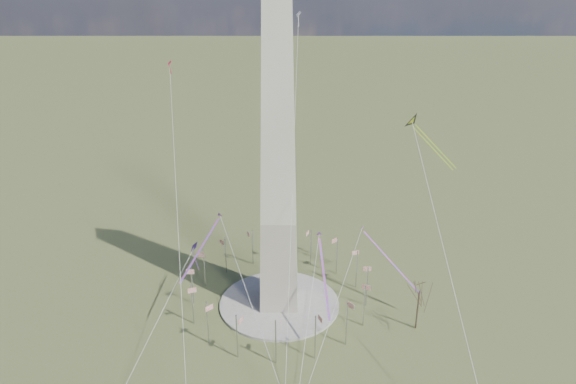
{
  "coord_description": "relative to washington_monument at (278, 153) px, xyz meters",
  "views": [
    {
      "loc": [
        5.05,
        -131.03,
        89.16
      ],
      "look_at": [
        2.59,
        0.0,
        36.62
      ],
      "focal_mm": 32.0,
      "sensor_mm": 36.0,
      "label": 1
    }
  ],
  "objects": [
    {
      "name": "kite_diamond_purple",
      "position": [
        -24.63,
        0.5,
        -29.89
      ],
      "size": [
        1.76,
        3.17,
        9.9
      ],
      "rotation": [
        0.0,
        0.0,
        2.84
      ],
      "color": "#321561",
      "rests_on": "ground"
    },
    {
      "name": "washington_monument",
      "position": [
        0.0,
        0.0,
        0.0
      ],
      "size": [
        15.56,
        15.56,
        100.0
      ],
      "color": "#A79F8C",
      "rests_on": "plaza"
    },
    {
      "name": "kite_streamer_mid",
      "position": [
        -19.97,
        -5.2,
        -23.45
      ],
      "size": [
        10.06,
        17.55,
        13.22
      ],
      "rotation": [
        0.0,
        0.0,
        2.65
      ],
      "color": "#F22639",
      "rests_on": "ground"
    },
    {
      "name": "flagpole_ring",
      "position": [
        -0.0,
        -0.0,
        -40.68
      ],
      "size": [
        54.4,
        54.4,
        13.0
      ],
      "color": "silver",
      "rests_on": "ground"
    },
    {
      "name": "kite_streamer_right",
      "position": [
        30.39,
        4.29,
        -31.63
      ],
      "size": [
        16.73,
        15.65,
        14.85
      ],
      "rotation": [
        0.0,
        0.0,
        3.96
      ],
      "color": "#F22639",
      "rests_on": "ground"
    },
    {
      "name": "kite_delta_black",
      "position": [
        38.8,
        13.3,
        4.49
      ],
      "size": [
        14.6,
        14.4,
        13.73
      ],
      "rotation": [
        0.0,
        0.0,
        3.94
      ],
      "color": "black",
      "rests_on": "ground"
    },
    {
      "name": "kite_streamer_left",
      "position": [
        12.16,
        -8.88,
        -28.52
      ],
      "size": [
        3.48,
        21.79,
        14.96
      ],
      "rotation": [
        0.0,
        0.0,
        3.24
      ],
      "color": "#F22639",
      "rests_on": "ground"
    },
    {
      "name": "kite_small_white",
      "position": [
        5.2,
        47.67,
        32.49
      ],
      "size": [
        1.6,
        1.82,
        4.96
      ],
      "rotation": [
        0.0,
        0.0,
        3.02
      ],
      "color": "silver",
      "rests_on": "ground"
    },
    {
      "name": "tree_near",
      "position": [
        38.69,
        -10.84,
        -34.83
      ],
      "size": [
        10.51,
        10.51,
        18.39
      ],
      "color": "#4A3F2D",
      "rests_on": "ground"
    },
    {
      "name": "ground",
      "position": [
        0.0,
        0.0,
        -47.95
      ],
      "size": [
        2000.0,
        2000.0,
        0.0
      ],
      "primitive_type": "plane",
      "color": "#4D5128",
      "rests_on": "ground"
    },
    {
      "name": "kite_small_red",
      "position": [
        -35.07,
        31.99,
        18.63
      ],
      "size": [
        1.48,
        1.57,
        4.41
      ],
      "rotation": [
        0.0,
        0.0,
        3.06
      ],
      "color": "#F61C38",
      "rests_on": "ground"
    },
    {
      "name": "plaza",
      "position": [
        0.0,
        0.0,
        -47.55
      ],
      "size": [
        36.0,
        36.0,
        0.8
      ],
      "primitive_type": "cylinder",
      "color": "#ACA79D",
      "rests_on": "ground"
    }
  ]
}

